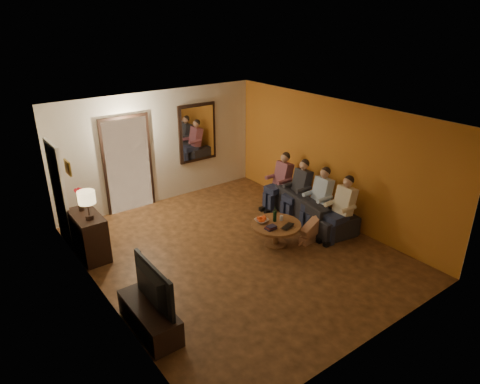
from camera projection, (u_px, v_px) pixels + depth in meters
floor at (237, 251)px, 8.11m from camera, size 5.00×6.00×0.01m
ceiling at (236, 116)px, 7.08m from camera, size 5.00×6.00×0.01m
back_wall at (159, 148)px, 9.81m from camera, size 5.00×0.02×2.60m
front_wall at (377, 262)px, 5.38m from camera, size 5.00×0.02×2.60m
left_wall at (98, 228)px, 6.23m from camera, size 0.02×6.00×2.60m
right_wall at (333, 161)px, 8.96m from camera, size 0.02×6.00×2.60m
orange_accent at (332, 161)px, 8.96m from camera, size 0.01×6.00×2.60m
kitchen_doorway at (128, 165)px, 9.45m from camera, size 1.00×0.06×2.10m
door_trim at (128, 165)px, 9.45m from camera, size 1.12×0.04×2.22m
fridge_glimpse at (139, 169)px, 9.65m from camera, size 0.45×0.03×1.70m
mirror_frame at (197, 133)px, 10.25m from camera, size 1.00×0.05×1.40m
mirror_glass at (198, 133)px, 10.22m from camera, size 0.86×0.02×1.26m
white_door at (59, 194)px, 8.05m from camera, size 0.06×0.85×2.04m
framed_art at (68, 168)px, 6.98m from camera, size 0.03×0.28×0.24m
art_canvas at (69, 167)px, 6.99m from camera, size 0.01×0.22×0.18m
dresser at (89, 235)px, 7.82m from camera, size 0.45×0.95×0.84m
table_lamp at (88, 205)px, 7.39m from camera, size 0.30×0.30×0.54m
flower_vase at (80, 199)px, 7.73m from camera, size 0.14×0.14×0.44m
tv_stand at (150, 317)px, 6.08m from camera, size 0.45×1.21×0.40m
tv at (147, 287)px, 5.87m from camera, size 1.09×0.14×0.63m
sofa at (312, 206)px, 9.21m from camera, size 2.27×1.19×0.63m
person_a at (342, 210)px, 8.38m from camera, size 0.60×0.40×1.20m
person_b at (320, 200)px, 8.82m from camera, size 0.60×0.40×1.20m
person_c at (299, 191)px, 9.27m from camera, size 0.60×0.40×1.20m
person_d at (281, 183)px, 9.71m from camera, size 0.60×0.40×1.20m
dog at (311, 228)px, 8.37m from camera, size 0.58×0.29×0.56m
coffee_table at (276, 234)px, 8.27m from camera, size 1.03×1.03×0.45m
bowl at (262, 221)px, 8.23m from camera, size 0.26×0.26×0.06m
oranges at (262, 217)px, 8.21m from camera, size 0.20×0.20×0.08m
wine_bottle at (275, 214)px, 8.22m from camera, size 0.07×0.07×0.31m
wine_glass at (281, 218)px, 8.30m from camera, size 0.06×0.06×0.10m
book_stack at (271, 227)px, 7.97m from camera, size 0.20×0.15×0.07m
laptop at (290, 227)px, 8.03m from camera, size 0.38×0.31×0.03m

